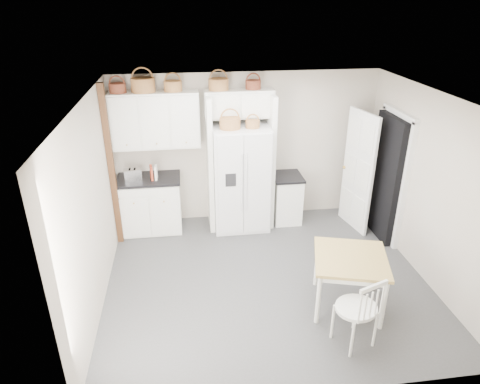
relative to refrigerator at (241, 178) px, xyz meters
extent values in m
plane|color=#3D3D3D|center=(0.15, -1.63, -0.90)|extent=(4.50, 4.50, 0.00)
plane|color=white|center=(0.15, -1.63, 1.70)|extent=(4.50, 4.50, 0.00)
plane|color=#B6A492|center=(0.15, 0.37, 0.40)|extent=(4.50, 0.00, 4.50)
plane|color=#B6A492|center=(-2.10, -1.63, 0.40)|extent=(0.00, 4.00, 4.00)
plane|color=#B6A492|center=(2.40, -1.63, 0.40)|extent=(0.00, 4.00, 4.00)
cube|color=silver|center=(0.00, 0.00, 0.00)|extent=(0.93, 0.75, 1.80)
cube|color=white|center=(-1.54, 0.07, -0.44)|extent=(1.00, 0.63, 0.92)
cube|color=white|center=(0.83, 0.07, -0.49)|extent=(0.47, 0.56, 0.83)
cube|color=olive|center=(1.08, -2.33, -0.53)|extent=(1.10, 1.10, 0.74)
cube|color=white|center=(0.92, -2.98, -0.40)|extent=(0.62, 0.59, 1.01)
cube|color=black|center=(-1.54, 0.07, 0.04)|extent=(1.04, 0.67, 0.04)
cube|color=black|center=(0.83, 0.07, -0.05)|extent=(0.51, 0.60, 0.04)
cube|color=silver|center=(-1.78, 0.00, 0.16)|extent=(0.30, 0.21, 0.19)
cube|color=#9A321D|center=(-1.48, -0.01, 0.18)|extent=(0.06, 0.16, 0.24)
cube|color=white|center=(-1.40, -0.01, 0.18)|extent=(0.04, 0.16, 0.23)
cylinder|color=maroon|center=(-1.88, 0.20, 1.52)|extent=(0.26, 0.26, 0.15)
cylinder|color=#946233|center=(-1.49, 0.20, 1.56)|extent=(0.37, 0.37, 0.22)
cylinder|color=#946233|center=(-1.04, 0.20, 1.53)|extent=(0.28, 0.28, 0.16)
cylinder|color=#946233|center=(-0.33, 0.20, 1.54)|extent=(0.32, 0.32, 0.18)
cylinder|color=maroon|center=(0.23, 0.20, 1.52)|extent=(0.25, 0.25, 0.14)
cylinder|color=#946233|center=(-0.18, -0.10, 0.99)|extent=(0.33, 0.33, 0.18)
cylinder|color=#946233|center=(0.18, -0.10, 0.96)|extent=(0.22, 0.22, 0.12)
cube|color=white|center=(-1.35, 0.20, 1.00)|extent=(1.40, 0.34, 0.90)
cube|color=white|center=(0.00, 0.20, 1.23)|extent=(1.12, 0.34, 0.45)
cube|color=white|center=(-0.51, 0.07, 0.25)|extent=(0.08, 0.60, 2.30)
cube|color=white|center=(0.51, 0.07, 0.25)|extent=(0.08, 0.60, 2.30)
cube|color=#3A2513|center=(-2.05, -0.28, 0.40)|extent=(0.09, 0.09, 2.60)
cube|color=black|center=(2.31, -0.63, 0.13)|extent=(0.18, 0.85, 2.05)
cube|color=white|center=(1.95, -0.30, 0.13)|extent=(0.21, 0.79, 2.05)
camera|label=1|loc=(-0.91, -6.61, 2.85)|focal=32.00mm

